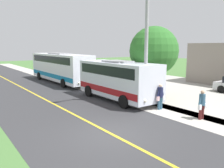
# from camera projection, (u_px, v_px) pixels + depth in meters

# --- Properties ---
(ground_plane) EXTENTS (120.00, 120.00, 0.00)m
(ground_plane) POSITION_uv_depth(u_px,v_px,m) (111.00, 134.00, 10.80)
(ground_plane) COLOR #477238
(road_surface) EXTENTS (8.00, 100.00, 0.01)m
(road_surface) POSITION_uv_depth(u_px,v_px,m) (111.00, 134.00, 10.79)
(road_surface) COLOR #333335
(road_surface) RESTS_ON ground
(sidewalk) EXTENTS (2.40, 100.00, 0.01)m
(sidewalk) POSITION_uv_depth(u_px,v_px,m) (181.00, 115.00, 13.81)
(sidewalk) COLOR #B2ADA3
(sidewalk) RESTS_ON ground
(road_centre_line) EXTENTS (0.16, 100.00, 0.00)m
(road_centre_line) POSITION_uv_depth(u_px,v_px,m) (111.00, 134.00, 10.79)
(road_centre_line) COLOR gold
(road_centre_line) RESTS_ON ground
(shuttle_bus_front) EXTENTS (2.69, 7.48, 2.99)m
(shuttle_bus_front) POSITION_uv_depth(u_px,v_px,m) (118.00, 78.00, 17.47)
(shuttle_bus_front) COLOR silver
(shuttle_bus_front) RESTS_ON ground
(transit_bus_rear) EXTENTS (2.68, 11.60, 3.30)m
(transit_bus_rear) POSITION_uv_depth(u_px,v_px,m) (60.00, 66.00, 26.03)
(transit_bus_rear) COLOR white
(transit_bus_rear) RESTS_ON ground
(pedestrian_with_bags) EXTENTS (0.72, 0.34, 1.66)m
(pedestrian_with_bags) POSITION_uv_depth(u_px,v_px,m) (202.00, 104.00, 12.82)
(pedestrian_with_bags) COLOR #4C1919
(pedestrian_with_bags) RESTS_ON ground
(pedestrian_waiting) EXTENTS (0.72, 0.34, 1.67)m
(pedestrian_waiting) POSITION_uv_depth(u_px,v_px,m) (160.00, 96.00, 14.84)
(pedestrian_waiting) COLOR #335972
(pedestrian_waiting) RESTS_ON ground
(street_light_pole) EXTENTS (1.97, 0.24, 8.66)m
(street_light_pole) POSITION_uv_depth(u_px,v_px,m) (145.00, 36.00, 15.18)
(street_light_pole) COLOR #9E9EA3
(street_light_pole) RESTS_ON ground
(tree_curbside) EXTENTS (3.85, 3.85, 5.61)m
(tree_curbside) POSITION_uv_depth(u_px,v_px,m) (154.00, 51.00, 18.09)
(tree_curbside) COLOR brown
(tree_curbside) RESTS_ON ground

